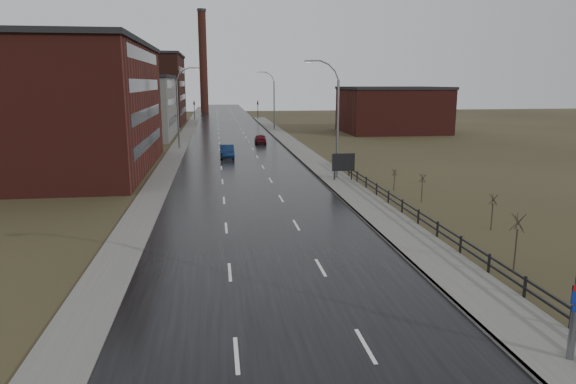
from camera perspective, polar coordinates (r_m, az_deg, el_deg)
name	(u,v)px	position (r m, az deg, el deg)	size (l,w,h in m)	color
road	(236,149)	(72.88, -5.76, 4.73)	(14.00, 300.00, 0.06)	black
sidewalk_right	(337,180)	(49.45, 5.46, 1.31)	(3.20, 180.00, 0.18)	#595651
curb_right	(321,181)	(49.12, 3.73, 1.27)	(0.16, 180.00, 0.18)	slate
sidewalk_left	(177,150)	(73.02, -12.22, 4.55)	(2.40, 260.00, 0.12)	#595651
warehouse_near	(39,107)	(60.11, -25.93, 8.48)	(22.44, 28.56, 13.50)	#471914
warehouse_mid	(124,107)	(91.59, -17.77, 9.00)	(16.32, 20.40, 10.50)	slate
warehouse_far	(123,89)	(121.93, -17.86, 10.80)	(26.52, 24.48, 15.50)	#331611
building_right	(392,110)	(100.00, 11.48, 8.97)	(18.36, 16.32, 8.50)	#471914
smokestack	(203,61)	(162.38, -9.41, 14.12)	(2.70, 2.70, 30.70)	#331611
streetlight_right_mid	(335,119)	(49.65, 5.21, 8.06)	(3.36, 0.28, 11.35)	slate
streetlight_left	(180,107)	(74.47, -11.93, 9.18)	(3.36, 0.28, 11.35)	slate
streetlight_right_far	(273,100)	(102.91, -1.72, 10.16)	(3.36, 0.28, 11.35)	slate
guardrail	(422,218)	(34.31, 14.71, -2.79)	(0.10, 53.05, 1.10)	black
shrub_c	(516,241)	(27.87, 24.04, -5.01)	(0.70, 0.74, 3.00)	#382D23
shrub_d	(492,211)	(35.24, 21.76, -1.97)	(0.56, 0.59, 2.35)	#382D23
shrub_e	(422,187)	(41.78, 14.69, 0.52)	(0.53, 0.56, 2.25)	#382D23
shrub_f	(394,179)	(45.70, 11.73, 1.40)	(0.46, 0.48, 1.91)	#382D23
billboard	(343,163)	(48.92, 6.17, 3.22)	(2.19, 0.17, 2.73)	black
traffic_light_left	(194,102)	(132.42, -10.40, 9.86)	(0.58, 2.73, 5.30)	black
traffic_light_right	(258,101)	(132.75, -3.38, 10.04)	(0.58, 2.73, 5.30)	black
car_near	(227,152)	(64.72, -6.79, 4.47)	(1.70, 4.86, 1.60)	#0C1D3D
car_far	(260,139)	(79.63, -3.08, 5.91)	(1.74, 4.33, 1.47)	#510D19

